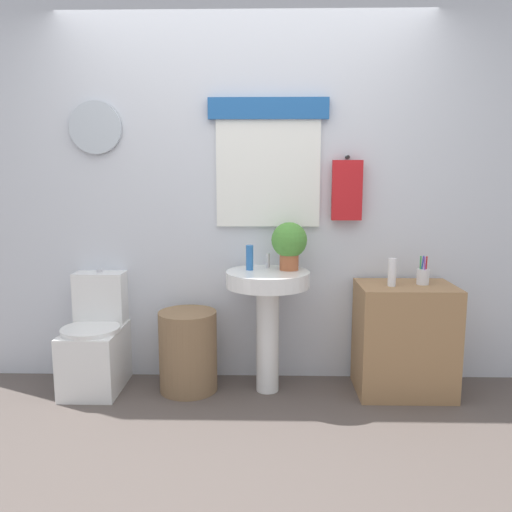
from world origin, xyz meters
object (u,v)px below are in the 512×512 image
at_px(laundry_hamper, 188,351).
at_px(toothbrush_cup, 423,276).
at_px(wooden_cabinet, 404,339).
at_px(soap_bottle, 250,258).
at_px(lotion_bottle, 392,272).
at_px(potted_plant, 289,243).
at_px(pedestal_sink, 268,300).
at_px(toilet, 96,344).

bearing_deg(laundry_hamper, toothbrush_cup, 0.75).
xyz_separation_m(wooden_cabinet, soap_bottle, (-1.02, 0.05, 0.53)).
bearing_deg(wooden_cabinet, lotion_bottle, -159.67).
xyz_separation_m(potted_plant, toothbrush_cup, (0.87, -0.04, -0.21)).
xyz_separation_m(pedestal_sink, soap_bottle, (-0.12, 0.05, 0.28)).
bearing_deg(toilet, potted_plant, 1.15).
distance_m(pedestal_sink, potted_plant, 0.40).
bearing_deg(lotion_bottle, toothbrush_cup, 15.55).
distance_m(laundry_hamper, pedestal_sink, 0.64).
height_order(lotion_bottle, toothbrush_cup, toothbrush_cup).
height_order(toilet, pedestal_sink, pedestal_sink).
bearing_deg(toilet, wooden_cabinet, -0.94).
xyz_separation_m(toilet, potted_plant, (1.30, 0.03, 0.70)).
xyz_separation_m(soap_bottle, toothbrush_cup, (1.13, -0.03, -0.11)).
xyz_separation_m(potted_plant, lotion_bottle, (0.65, -0.10, -0.18)).
bearing_deg(pedestal_sink, toilet, 178.33).
bearing_deg(lotion_bottle, soap_bottle, 174.37).
relative_size(laundry_hamper, potted_plant, 1.71).
distance_m(pedestal_sink, toothbrush_cup, 1.02).
bearing_deg(toothbrush_cup, pedestal_sink, -178.86).
relative_size(laundry_hamper, lotion_bottle, 3.01).
height_order(laundry_hamper, toothbrush_cup, toothbrush_cup).
bearing_deg(lotion_bottle, toilet, 177.84).
bearing_deg(wooden_cabinet, pedestal_sink, 180.00).
bearing_deg(toilet, soap_bottle, 0.89).
distance_m(toilet, toothbrush_cup, 2.22).
height_order(soap_bottle, potted_plant, potted_plant).
relative_size(laundry_hamper, pedestal_sink, 0.66).
relative_size(lotion_bottle, toothbrush_cup, 0.97).
bearing_deg(potted_plant, soap_bottle, -177.80).
height_order(toilet, wooden_cabinet, toilet).
bearing_deg(laundry_hamper, toilet, 176.92).
bearing_deg(soap_bottle, toothbrush_cup, -1.52).
xyz_separation_m(soap_bottle, lotion_bottle, (0.91, -0.09, -0.08)).
distance_m(wooden_cabinet, soap_bottle, 1.15).
distance_m(laundry_hamper, wooden_cabinet, 1.44).
distance_m(toilet, lotion_bottle, 2.02).
relative_size(laundry_hamper, toothbrush_cup, 2.92).
bearing_deg(toothbrush_cup, soap_bottle, 178.48).
xyz_separation_m(toilet, wooden_cabinet, (2.06, -0.03, 0.06)).
bearing_deg(laundry_hamper, pedestal_sink, 0.00).
bearing_deg(lotion_bottle, wooden_cabinet, 20.33).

